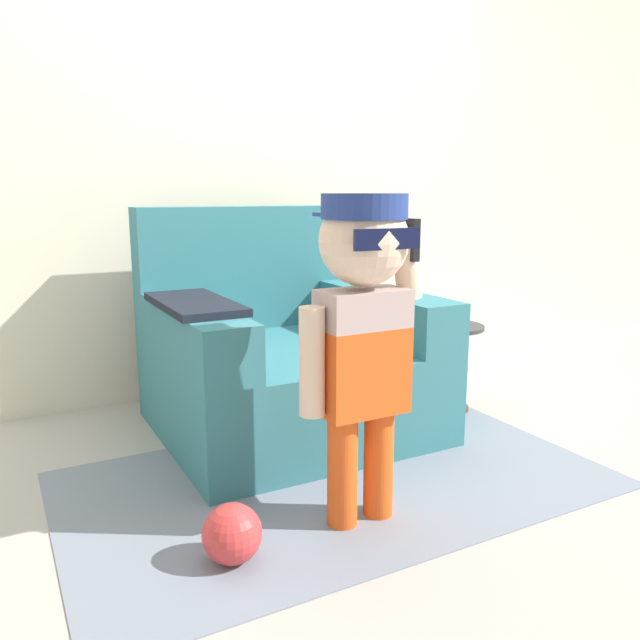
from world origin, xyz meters
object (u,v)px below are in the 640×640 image
at_px(armchair, 284,358).
at_px(side_table, 449,359).
at_px(person_child, 362,310).
at_px(toy_ball, 232,534).

distance_m(armchair, side_table, 0.82).
bearing_deg(side_table, person_child, -143.19).
relative_size(armchair, person_child, 1.09).
relative_size(person_child, toy_ball, 5.98).
xyz_separation_m(armchair, toy_ball, (-0.59, -0.92, -0.23)).
distance_m(person_child, toy_ball, 0.76).
height_order(armchair, person_child, person_child).
distance_m(armchair, toy_ball, 1.12).
distance_m(person_child, side_table, 1.26).
bearing_deg(person_child, toy_ball, -176.24).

